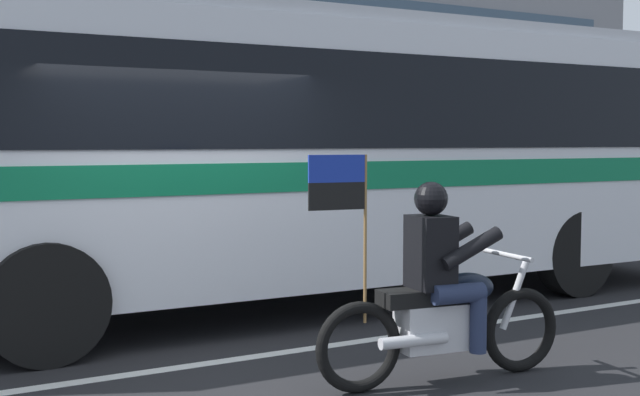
% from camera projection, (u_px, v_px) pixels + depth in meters
% --- Properties ---
extents(ground_plane, '(60.00, 60.00, 0.00)m').
position_uv_depth(ground_plane, '(185.00, 348.00, 7.38)').
color(ground_plane, black).
extents(sidewalk_curb, '(28.00, 3.80, 0.15)m').
position_uv_depth(sidewalk_curb, '(62.00, 265.00, 11.79)').
color(sidewalk_curb, '#A39E93').
rests_on(sidewalk_curb, ground_plane).
extents(lane_center_stripe, '(26.60, 0.14, 0.01)m').
position_uv_depth(lane_center_stripe, '(210.00, 363.00, 6.86)').
color(lane_center_stripe, silver).
rests_on(lane_center_stripe, ground_plane).
extents(transit_bus, '(10.60, 2.76, 3.22)m').
position_uv_depth(transit_bus, '(318.00, 140.00, 9.30)').
color(transit_bus, silver).
rests_on(transit_bus, ground_plane).
extents(motorcycle_with_rider, '(2.18, 0.67, 1.78)m').
position_uv_depth(motorcycle_with_rider, '(441.00, 298.00, 6.28)').
color(motorcycle_with_rider, black).
rests_on(motorcycle_with_rider, ground_plane).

